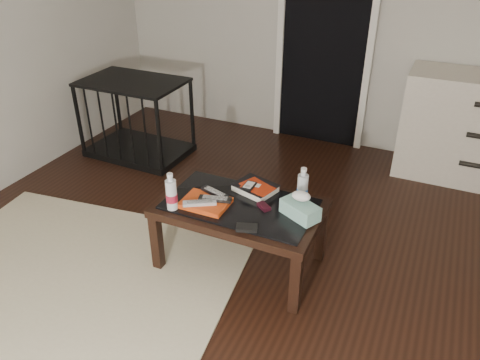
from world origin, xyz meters
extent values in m
plane|color=black|center=(0.00, 0.00, 0.00)|extent=(5.00, 5.00, 0.00)
plane|color=#BCB8AE|center=(0.00, 2.50, 1.35)|extent=(5.00, 0.00, 5.00)
cube|color=black|center=(-0.40, 2.47, 1.00)|extent=(0.80, 0.05, 2.00)
cube|color=silver|center=(-0.82, 2.44, 1.00)|extent=(0.06, 0.04, 2.04)
cube|color=silver|center=(0.02, 2.44, 1.00)|extent=(0.06, 0.04, 2.04)
cube|color=black|center=(-0.77, 0.13, 0.20)|extent=(0.06, 0.06, 0.40)
cube|color=black|center=(0.15, 0.13, 0.20)|extent=(0.06, 0.06, 0.40)
cube|color=black|center=(-0.77, 0.65, 0.20)|extent=(0.06, 0.06, 0.40)
cube|color=black|center=(0.15, 0.65, 0.20)|extent=(0.06, 0.06, 0.40)
cube|color=black|center=(-0.31, 0.39, 0.43)|extent=(1.00, 0.60, 0.05)
cube|color=black|center=(-0.31, 0.39, 0.46)|extent=(0.90, 0.50, 0.01)
cube|color=#C1B695|center=(-1.21, -0.18, 0.01)|extent=(2.16, 1.72, 0.01)
cube|color=beige|center=(1.01, 2.23, 0.45)|extent=(1.20, 0.51, 0.90)
cylinder|color=black|center=(1.01, 1.97, 0.25)|extent=(0.18, 0.04, 0.04)
cylinder|color=black|center=(1.01, 1.97, 0.50)|extent=(0.18, 0.04, 0.04)
cube|color=black|center=(-1.85, 1.46, 0.03)|extent=(0.92, 0.63, 0.06)
cube|color=black|center=(-1.85, 1.46, 0.70)|extent=(0.92, 0.63, 0.02)
cube|color=black|center=(-2.28, 1.18, 0.35)|extent=(0.03, 0.03, 0.70)
cube|color=black|center=(-1.42, 1.18, 0.35)|extent=(0.03, 0.03, 0.70)
cube|color=black|center=(-2.28, 1.74, 0.35)|extent=(0.03, 0.03, 0.70)
cube|color=black|center=(-1.42, 1.74, 0.35)|extent=(0.03, 0.03, 0.70)
cube|color=#C63F12|center=(-0.49, 0.28, 0.48)|extent=(0.28, 0.21, 0.03)
cube|color=#B5B4BA|center=(-0.51, 0.23, 0.50)|extent=(0.20, 0.15, 0.02)
cube|color=black|center=(-0.44, 0.31, 0.50)|extent=(0.21, 0.10, 0.02)
cube|color=black|center=(-0.48, 0.38, 0.50)|extent=(0.21, 0.11, 0.02)
cube|color=black|center=(-0.28, 0.56, 0.48)|extent=(0.30, 0.26, 0.05)
cube|color=#AA250B|center=(-0.27, 0.55, 0.51)|extent=(0.23, 0.20, 0.01)
cube|color=black|center=(-0.30, 0.51, 0.52)|extent=(0.06, 0.10, 0.02)
cube|color=black|center=(-0.16, 0.40, 0.47)|extent=(0.10, 0.09, 0.02)
cube|color=black|center=(-0.16, 0.16, 0.47)|extent=(0.14, 0.11, 0.02)
cylinder|color=silver|center=(-0.66, 0.17, 0.58)|extent=(0.07, 0.07, 0.24)
cylinder|color=silver|center=(0.03, 0.55, 0.58)|extent=(0.07, 0.07, 0.24)
cube|color=teal|center=(0.07, 0.40, 0.51)|extent=(0.26, 0.21, 0.09)
camera|label=1|loc=(0.68, -1.81, 2.01)|focal=35.00mm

